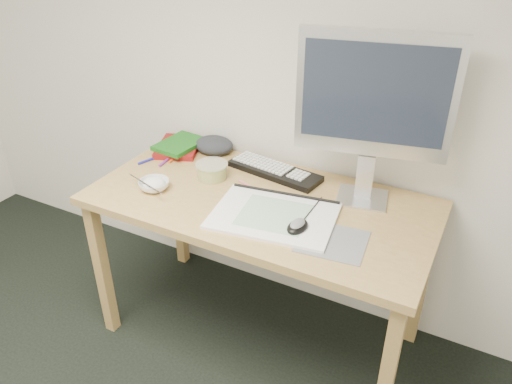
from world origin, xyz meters
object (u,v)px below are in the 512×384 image
sketchpad (274,216)px  desk (260,216)px  keyboard (275,171)px  monitor (374,100)px  rice_bowl (154,185)px

sketchpad → desk: bearing=129.6°
keyboard → monitor: size_ratio=0.64×
rice_bowl → desk: bearing=17.4°
keyboard → rice_bowl: 0.53m
desk → monitor: 0.65m
sketchpad → monitor: monitor is taller
sketchpad → keyboard: bearing=106.9°
desk → keyboard: keyboard is taller
rice_bowl → monitor: bearing=22.5°
sketchpad → rice_bowl: size_ratio=3.62×
desk → sketchpad: bearing=-42.3°
keyboard → monitor: 0.58m
rice_bowl → keyboard: bearing=43.1°
sketchpad → rice_bowl: bearing=175.9°
desk → rice_bowl: 0.46m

